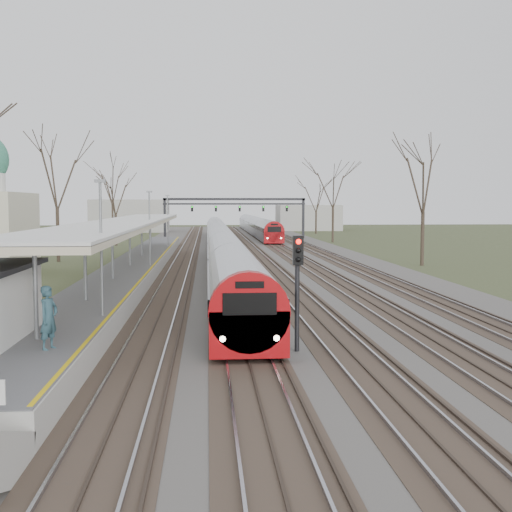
{
  "coord_description": "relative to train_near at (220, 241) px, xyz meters",
  "views": [
    {
      "loc": [
        -3.81,
        -9.85,
        5.16
      ],
      "look_at": [
        -0.84,
        29.01,
        2.0
      ],
      "focal_mm": 45.0,
      "sensor_mm": 36.0,
      "label": 1
    }
  ],
  "objects": [
    {
      "name": "track_bed",
      "position": [
        2.76,
        0.17,
        -1.42
      ],
      "size": [
        24.0,
        160.0,
        0.22
      ],
      "color": "#474442",
      "rests_on": "ground"
    },
    {
      "name": "platform",
      "position": [
        -6.55,
        -17.33,
        -0.98
      ],
      "size": [
        3.5,
        69.0,
        1.0
      ],
      "primitive_type": "cube",
      "color": "#9E9B93",
      "rests_on": "ground"
    },
    {
      "name": "canopy",
      "position": [
        -6.55,
        -21.84,
        2.45
      ],
      "size": [
        4.1,
        50.0,
        3.11
      ],
      "color": "slate",
      "rests_on": "platform"
    },
    {
      "name": "signal_gantry",
      "position": [
        2.79,
        30.16,
        3.43
      ],
      "size": [
        21.0,
        0.59,
        6.08
      ],
      "color": "black",
      "rests_on": "ground"
    },
    {
      "name": "tree_west_far",
      "position": [
        -14.5,
        -6.83,
        6.54
      ],
      "size": [
        5.5,
        5.5,
        11.33
      ],
      "color": "#2D231C",
      "rests_on": "ground"
    },
    {
      "name": "tree_east_far",
      "position": [
        16.5,
        -12.83,
        5.81
      ],
      "size": [
        5.0,
        5.0,
        10.3
      ],
      "color": "#2D231C",
      "rests_on": "ground"
    },
    {
      "name": "train_near",
      "position": [
        0.0,
        0.0,
        0.0
      ],
      "size": [
        2.62,
        90.21,
        3.05
      ],
      "color": "#A1A4AB",
      "rests_on": "ground"
    },
    {
      "name": "train_far",
      "position": [
        7.0,
        44.21,
        0.0
      ],
      "size": [
        2.62,
        60.21,
        3.05
      ],
      "color": "#A1A4AB",
      "rests_on": "ground"
    },
    {
      "name": "passenger",
      "position": [
        -5.83,
        -46.25,
        0.45
      ],
      "size": [
        0.68,
        0.8,
        1.85
      ],
      "primitive_type": "imported",
      "rotation": [
        0.0,
        0.0,
        1.15
      ],
      "color": "#2C4B55",
      "rests_on": "platform"
    },
    {
      "name": "signal_post",
      "position": [
        1.75,
        -43.17,
        1.25
      ],
      "size": [
        0.35,
        0.45,
        4.1
      ],
      "color": "black",
      "rests_on": "ground"
    }
  ]
}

